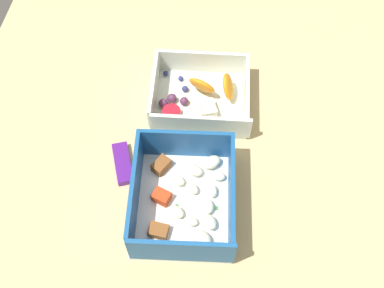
% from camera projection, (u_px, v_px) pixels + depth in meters
% --- Properties ---
extents(table_surface, '(0.80, 0.80, 0.02)m').
position_uv_depth(table_surface, '(199.00, 150.00, 0.78)').
color(table_surface, tan).
rests_on(table_surface, ground).
extents(pasta_container, '(0.19, 0.16, 0.07)m').
position_uv_depth(pasta_container, '(184.00, 198.00, 0.70)').
color(pasta_container, white).
rests_on(pasta_container, table_surface).
extents(fruit_bowl, '(0.15, 0.17, 0.05)m').
position_uv_depth(fruit_bowl, '(200.00, 97.00, 0.79)').
color(fruit_bowl, silver).
rests_on(fruit_bowl, table_surface).
extents(candy_bar, '(0.07, 0.05, 0.01)m').
position_uv_depth(candy_bar, '(123.00, 163.00, 0.74)').
color(candy_bar, '#51197A').
rests_on(candy_bar, table_surface).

